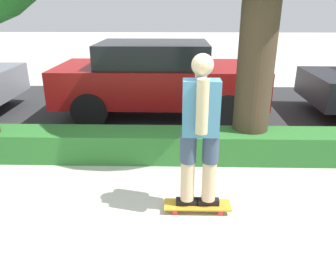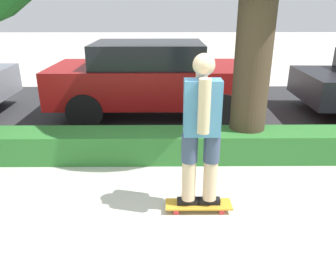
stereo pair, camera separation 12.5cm
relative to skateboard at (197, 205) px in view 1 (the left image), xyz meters
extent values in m
plane|color=#BCB7AD|center=(-0.60, -0.16, -0.07)|extent=(60.00, 60.00, 0.00)
cube|color=#2D2D30|center=(-0.60, 4.04, -0.07)|extent=(18.12, 5.00, 0.01)
cube|color=#2D702D|center=(-0.60, 1.44, 0.16)|extent=(18.12, 0.60, 0.46)
cube|color=gold|center=(0.00, 0.00, 0.01)|extent=(0.79, 0.24, 0.02)
cylinder|color=red|center=(0.27, -0.09, -0.04)|extent=(0.07, 0.04, 0.07)
cylinder|color=red|center=(0.27, 0.09, -0.04)|extent=(0.07, 0.04, 0.07)
cylinder|color=red|center=(-0.27, -0.09, -0.04)|extent=(0.07, 0.04, 0.07)
cylinder|color=red|center=(-0.27, 0.09, -0.04)|extent=(0.07, 0.04, 0.07)
cube|color=black|center=(-0.12, 0.00, 0.05)|extent=(0.26, 0.09, 0.07)
cylinder|color=beige|center=(-0.12, 0.00, 0.49)|extent=(0.16, 0.16, 0.82)
cylinder|color=#3D4766|center=(-0.12, 0.00, 0.74)|extent=(0.18, 0.18, 0.33)
cube|color=black|center=(0.12, 0.00, 0.05)|extent=(0.26, 0.09, 0.07)
cylinder|color=beige|center=(0.12, 0.00, 0.49)|extent=(0.16, 0.16, 0.82)
cylinder|color=#3D4766|center=(0.12, 0.00, 0.74)|extent=(0.18, 0.18, 0.33)
cube|color=#4C84B7|center=(0.00, 0.00, 1.20)|extent=(0.39, 0.21, 0.60)
cylinder|color=beige|center=(0.00, -0.16, 1.26)|extent=(0.13, 0.13, 0.57)
cylinder|color=beige|center=(0.00, 0.16, 1.26)|extent=(0.13, 0.13, 0.57)
sphere|color=beige|center=(0.00, 0.00, 1.66)|extent=(0.23, 0.23, 0.23)
cylinder|color=#423323|center=(0.92, 1.60, 1.49)|extent=(0.55, 0.55, 3.13)
cube|color=maroon|center=(-0.61, 3.71, 0.67)|extent=(4.37, 1.93, 0.75)
cube|color=black|center=(-0.74, 3.71, 1.28)|extent=(2.27, 1.69, 0.48)
cylinder|color=black|center=(0.74, 2.83, 0.29)|extent=(0.72, 0.23, 0.72)
cylinder|color=black|center=(0.74, 4.58, 0.29)|extent=(0.72, 0.23, 0.72)
cylinder|color=black|center=(-1.96, 2.83, 0.29)|extent=(0.72, 0.23, 0.72)
cylinder|color=black|center=(-1.96, 4.58, 0.29)|extent=(0.72, 0.23, 0.72)
cylinder|color=black|center=(3.53, 4.63, 0.25)|extent=(0.64, 0.24, 0.64)
camera|label=1|loc=(-0.27, -3.33, 2.20)|focal=35.00mm
camera|label=2|loc=(-0.39, -3.33, 2.20)|focal=35.00mm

